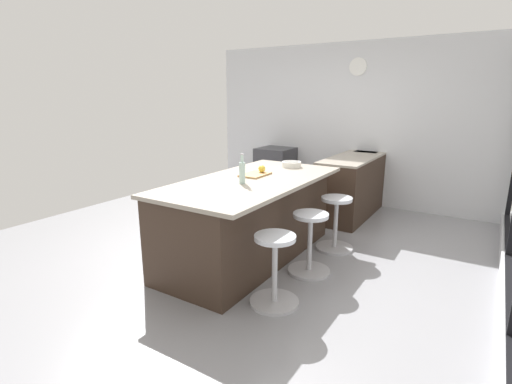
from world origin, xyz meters
TOP-DOWN VIEW (x-y plane):
  - ground_plane at (0.00, 0.00)m, footprint 6.84×6.84m
  - interior_partition_left at (-2.63, 0.00)m, footprint 0.15×4.89m
  - sink_cabinet at (-2.28, 0.41)m, footprint 2.44×0.60m
  - oven_range at (-2.28, -1.16)m, footprint 0.60×0.61m
  - kitchen_island at (0.30, -0.05)m, footprint 2.32×1.15m
  - stool_by_window at (-0.43, 0.70)m, footprint 0.44×0.44m
  - stool_middle at (0.30, 0.70)m, footprint 0.44×0.44m
  - stool_near_camera at (1.04, 0.70)m, footprint 0.44×0.44m
  - cutting_board at (0.12, -0.08)m, footprint 0.36×0.24m
  - apple_yellow at (0.01, -0.06)m, footprint 0.08×0.08m
  - water_bottle at (0.53, 0.02)m, footprint 0.06×0.06m
  - fruit_bowl at (-0.56, 0.03)m, footprint 0.24×0.24m

SIDE VIEW (x-z plane):
  - ground_plane at x=0.00m, z-range 0.00..0.00m
  - stool_by_window at x=-0.43m, z-range -0.02..0.62m
  - stool_middle at x=0.30m, z-range -0.02..0.62m
  - stool_near_camera at x=1.04m, z-range -0.02..0.62m
  - oven_range at x=-2.28m, z-range 0.00..0.87m
  - sink_cabinet at x=-2.28m, z-range -0.13..1.05m
  - kitchen_island at x=0.30m, z-range 0.00..0.92m
  - cutting_board at x=0.12m, z-range 0.91..0.93m
  - fruit_bowl at x=-0.56m, z-range 0.92..0.99m
  - apple_yellow at x=0.01m, z-range 0.93..1.01m
  - water_bottle at x=0.53m, z-range 0.88..1.19m
  - interior_partition_left at x=-2.63m, z-range 0.00..2.63m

